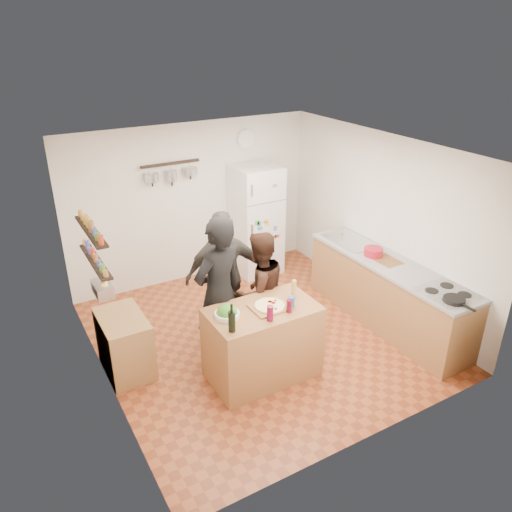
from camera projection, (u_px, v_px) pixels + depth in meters
room_shell at (245, 241)px, 6.47m from camera, size 4.20×4.20×4.20m
prep_island at (262, 343)px, 5.78m from camera, size 1.25×0.72×0.91m
pizza_board at (270, 307)px, 5.60m from camera, size 0.42×0.34×0.02m
pizza at (270, 306)px, 5.59m from camera, size 0.34×0.34×0.02m
salad_bowl at (227, 315)px, 5.42m from camera, size 0.28×0.28×0.06m
wine_bottle at (232, 322)px, 5.14m from camera, size 0.08×0.08×0.23m
wine_glass_near at (270, 313)px, 5.34m from camera, size 0.07×0.07×0.17m
wine_glass_far at (289, 306)px, 5.49m from camera, size 0.06×0.06×0.15m
pepper_mill at (294, 290)px, 5.79m from camera, size 0.06×0.06×0.18m
salt_canister at (291, 302)px, 5.60m from camera, size 0.08×0.08×0.13m
person_left at (219, 293)px, 5.81m from camera, size 0.80×0.63×1.91m
person_center at (259, 291)px, 6.20m from camera, size 0.84×0.69×1.57m
person_back at (225, 275)px, 6.41m from camera, size 1.09×0.63×1.74m
counter_run at (387, 293)px, 6.84m from camera, size 0.63×2.63×0.90m
stove_top at (448, 294)px, 5.89m from camera, size 0.60×0.62×0.02m
skillet at (454, 300)px, 5.70m from camera, size 0.25×0.25×0.05m
sink at (350, 241)px, 7.30m from camera, size 0.50×0.80×0.03m
cutting_board at (387, 261)px, 6.70m from camera, size 0.30×0.40×0.02m
red_bowl at (373, 252)px, 6.82m from camera, size 0.26×0.26×0.11m
fridge at (256, 220)px, 8.11m from camera, size 0.70×0.68×1.80m
wall_clock at (246, 139)px, 7.84m from camera, size 0.30×0.03×0.30m
spice_shelf_lower at (95, 261)px, 5.34m from camera, size 0.12×1.00×0.02m
spice_shelf_upper at (91, 231)px, 5.19m from camera, size 0.12×1.00×0.02m
produce_basket at (102, 289)px, 5.50m from camera, size 0.18×0.35×0.14m
side_table at (125, 344)px, 5.91m from camera, size 0.50×0.80×0.73m
pot_rack at (170, 164)px, 7.27m from camera, size 0.90×0.04×0.04m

